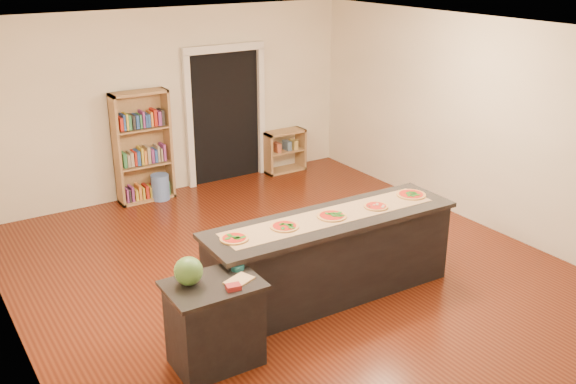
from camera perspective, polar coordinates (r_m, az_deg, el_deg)
room at (r=7.01m, az=0.88°, el=2.56°), size 6.00×7.00×2.80m
doorway at (r=10.39m, az=-5.60°, el=7.44°), size 1.40×0.09×2.21m
kitchen_island at (r=6.99m, az=3.85°, el=-5.77°), size 2.85×0.77×0.94m
side_counter at (r=5.97m, az=-6.53°, el=-11.53°), size 0.84×0.62×0.83m
bookshelf at (r=9.77m, az=-12.78°, el=3.92°), size 0.83×0.30×1.67m
low_shelf at (r=10.96m, az=-0.32°, el=3.67°), size 0.71×0.31×0.71m
waste_bin at (r=9.94m, az=-11.28°, el=0.44°), size 0.27×0.27×0.40m
kraft_paper at (r=6.81m, az=3.81°, el=-2.16°), size 2.48×0.51×0.00m
watermelon at (r=5.71m, az=-8.84°, el=-6.96°), size 0.26×0.26×0.26m
cutting_board at (r=5.76m, az=-4.36°, el=-7.85°), size 0.30×0.25×0.02m
package_red at (r=5.64m, az=-4.88°, el=-8.41°), size 0.14×0.11×0.05m
package_teal at (r=5.96m, az=-4.54°, el=-6.64°), size 0.13×0.13×0.05m
pizza_a at (r=6.29m, az=-4.81°, el=-4.14°), size 0.29×0.29×0.02m
pizza_b at (r=6.53m, az=-0.32°, el=-3.08°), size 0.28×0.28×0.02m
pizza_c at (r=6.79m, az=3.91°, el=-2.13°), size 0.31×0.31×0.02m
pizza_d at (r=7.09m, az=7.83°, el=-1.27°), size 0.27×0.27×0.02m
pizza_e at (r=7.49m, az=10.89°, el=-0.23°), size 0.33×0.33×0.02m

